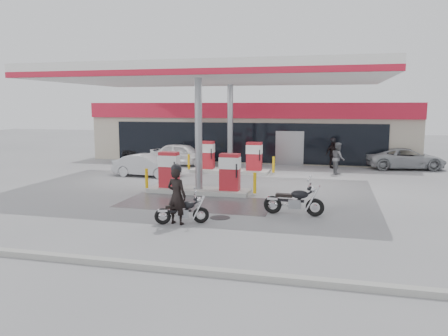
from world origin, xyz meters
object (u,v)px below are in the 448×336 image
object	(u,v)px
pump_island_near	(199,177)
parked_motorcycle	(295,202)
sedan_white	(183,154)
hatchback_silver	(147,165)
pump_island_far	(230,160)
biker_main	(177,196)
attendant	(338,158)
parked_car_left	(123,150)
parked_car_right	(405,158)
biker_walking	(333,154)
main_motorcycle	(183,212)

from	to	relation	value
pump_island_near	parked_motorcycle	distance (m)	5.37
parked_motorcycle	sedan_white	world-z (taller)	sedan_white
hatchback_silver	parked_motorcycle	bearing A→B (deg)	-122.76
pump_island_far	biker_main	bearing A→B (deg)	-85.69
attendant	parked_car_left	world-z (taller)	attendant
pump_island_far	parked_car_right	world-z (taller)	pump_island_far
sedan_white	biker_walking	size ratio (longest dim) A/B	2.37
parked_car_left	pump_island_far	bearing A→B (deg)	-93.27
biker_main	biker_walking	bearing A→B (deg)	-94.40
main_motorcycle	parked_car_left	world-z (taller)	parked_car_left
attendant	parked_car_right	xyz separation A→B (m)	(4.00, 3.00, -0.25)
main_motorcycle	biker_walking	bearing A→B (deg)	50.94
hatchback_silver	parked_car_right	world-z (taller)	parked_car_right
sedan_white	parked_car_right	bearing A→B (deg)	-79.75
main_motorcycle	hatchback_silver	bearing A→B (deg)	99.74
pump_island_near	parked_motorcycle	xyz separation A→B (m)	(4.45, -3.00, -0.22)
pump_island_near	parked_car_left	bearing A→B (deg)	130.21
pump_island_near	pump_island_far	bearing A→B (deg)	90.00
parked_motorcycle	main_motorcycle	bearing A→B (deg)	-147.00
parked_motorcycle	biker_walking	xyz separation A→B (m)	(1.25, 12.30, 0.40)
sedan_white	hatchback_silver	distance (m)	4.62
pump_island_far	parked_car_left	world-z (taller)	pump_island_far
sedan_white	main_motorcycle	bearing A→B (deg)	-157.85
main_motorcycle	attendant	size ratio (longest dim) A/B	0.96
hatchback_silver	biker_walking	xyz separation A→B (m)	(9.81, 5.70, 0.28)
pump_island_far	parked_motorcycle	size ratio (longest dim) A/B	2.40
parked_car_left	parked_car_right	size ratio (longest dim) A/B	0.88
pump_island_far	sedan_white	distance (m)	4.26
pump_island_near	parked_motorcycle	size ratio (longest dim) A/B	2.40
parked_motorcycle	hatchback_silver	xyz separation A→B (m)	(-8.56, 6.60, 0.11)
parked_car_left	parked_motorcycle	bearing A→B (deg)	-110.60
pump_island_far	biker_main	world-z (taller)	biker_main
sedan_white	parked_car_right	distance (m)	13.77
pump_island_near	biker_main	bearing A→B (deg)	-80.69
pump_island_near	main_motorcycle	world-z (taller)	pump_island_near
biker_walking	parked_car_left	bearing A→B (deg)	131.83
sedan_white	parked_car_left	distance (m)	6.26
hatchback_silver	biker_walking	distance (m)	11.35
main_motorcycle	pump_island_near	bearing A→B (deg)	80.46
pump_island_near	biker_main	size ratio (longest dim) A/B	2.75
sedan_white	attendant	xyz separation A→B (m)	(9.65, -1.20, 0.18)
parked_car_left	attendant	bearing A→B (deg)	-79.65
pump_island_near	parked_car_right	world-z (taller)	pump_island_near
pump_island_near	hatchback_silver	bearing A→B (deg)	138.74
pump_island_near	pump_island_far	size ratio (longest dim) A/B	1.00
sedan_white	biker_walking	xyz separation A→B (m)	(9.36, 1.10, 0.17)
biker_main	pump_island_near	bearing A→B (deg)	-66.40
biker_main	pump_island_far	bearing A→B (deg)	-71.40
pump_island_near	pump_island_far	distance (m)	6.00
parked_car_left	biker_walking	world-z (taller)	biker_walking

